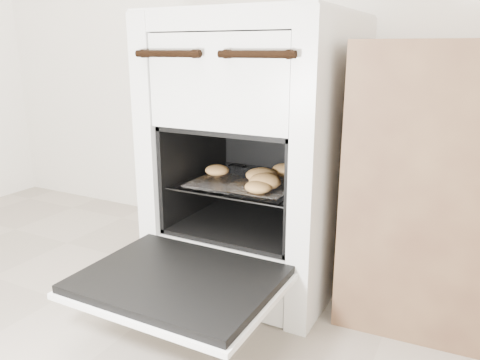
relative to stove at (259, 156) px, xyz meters
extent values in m
cube|color=silver|center=(0.00, 0.01, 0.01)|extent=(0.59, 0.63, 0.90)
cylinder|color=black|center=(-0.14, -0.32, 0.34)|extent=(0.22, 0.02, 0.02)
cylinder|color=black|center=(0.14, -0.32, 0.34)|extent=(0.22, 0.02, 0.02)
cube|color=black|center=(0.00, -0.50, -0.24)|extent=(0.51, 0.39, 0.02)
cube|color=silver|center=(0.00, -0.50, -0.26)|extent=(0.53, 0.41, 0.02)
cylinder|color=black|center=(-0.21, -0.07, -0.08)|extent=(0.01, 0.41, 0.01)
cylinder|color=black|center=(0.21, -0.07, -0.08)|extent=(0.01, 0.41, 0.01)
cylinder|color=black|center=(0.00, -0.26, -0.08)|extent=(0.42, 0.01, 0.01)
cylinder|color=black|center=(0.00, 0.13, -0.08)|extent=(0.42, 0.01, 0.01)
cylinder|color=black|center=(-0.18, -0.07, -0.08)|extent=(0.01, 0.39, 0.01)
cylinder|color=black|center=(-0.12, -0.07, -0.08)|extent=(0.01, 0.39, 0.01)
cylinder|color=black|center=(-0.06, -0.07, -0.08)|extent=(0.01, 0.39, 0.01)
cylinder|color=black|center=(0.00, -0.07, -0.08)|extent=(0.01, 0.39, 0.01)
cylinder|color=black|center=(0.06, -0.07, -0.08)|extent=(0.01, 0.39, 0.01)
cylinder|color=black|center=(0.12, -0.07, -0.08)|extent=(0.01, 0.39, 0.01)
cylinder|color=black|center=(0.18, -0.07, -0.08)|extent=(0.01, 0.39, 0.01)
cube|color=silver|center=(0.00, -0.08, -0.07)|extent=(0.33, 0.30, 0.01)
ellipsoid|color=tan|center=(0.05, -0.08, -0.04)|extent=(0.15, 0.15, 0.05)
ellipsoid|color=tan|center=(0.09, -0.15, -0.04)|extent=(0.13, 0.13, 0.05)
ellipsoid|color=tan|center=(0.10, 0.02, -0.04)|extent=(0.14, 0.14, 0.05)
ellipsoid|color=tan|center=(0.09, -0.19, -0.05)|extent=(0.12, 0.12, 0.04)
ellipsoid|color=tan|center=(-0.13, -0.07, -0.05)|extent=(0.11, 0.11, 0.04)
camera|label=1|loc=(0.67, -1.42, 0.36)|focal=35.00mm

